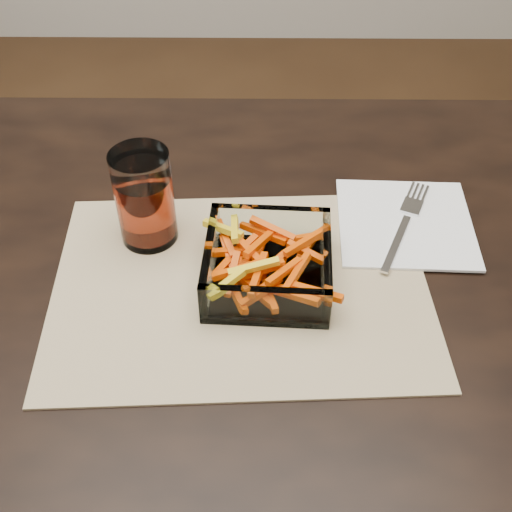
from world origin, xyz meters
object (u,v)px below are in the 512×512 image
at_px(dining_table, 211,341).
at_px(tumbler, 145,200).
at_px(fork, 405,222).
at_px(glass_bowl, 268,266).

distance_m(dining_table, tumbler, 0.20).
relative_size(tumbler, fork, 0.70).
relative_size(dining_table, glass_bowl, 10.41).
xyz_separation_m(dining_table, fork, (0.25, 0.13, 0.10)).
relative_size(glass_bowl, fork, 0.85).
distance_m(glass_bowl, tumbler, 0.18).
distance_m(glass_bowl, fork, 0.21).
bearing_deg(tumbler, fork, 4.06).
bearing_deg(fork, tumbler, -152.62).
bearing_deg(dining_table, tumbler, 128.35).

